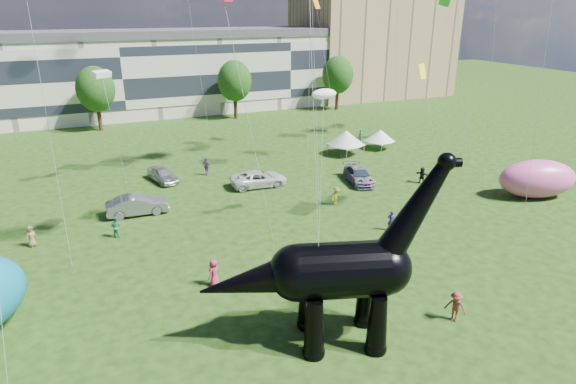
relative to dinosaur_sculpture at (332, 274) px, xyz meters
name	(u,v)px	position (x,y,z in m)	size (l,w,h in m)	color
ground	(384,314)	(3.90, 0.70, -3.93)	(220.00, 220.00, 0.00)	#16330C
terrace_row	(119,78)	(-4.10, 62.70, 2.07)	(78.00, 11.00, 12.00)	beige
apartment_block	(372,37)	(43.90, 65.70, 7.07)	(28.00, 18.00, 22.00)	tan
tree_mid_left	(95,85)	(-8.10, 53.70, 2.36)	(5.20, 5.20, 9.44)	#382314
tree_mid_right	(234,78)	(11.90, 53.70, 2.36)	(5.20, 5.20, 9.44)	#382314
tree_far_right	(338,72)	(29.90, 53.70, 2.36)	(5.20, 5.20, 9.44)	#382314
dinosaur_sculpture	(332,274)	(0.00, 0.00, 0.00)	(12.64, 5.60, 10.41)	black
car_silver	(162,174)	(-3.79, 28.33, -3.18)	(1.77, 4.41, 1.50)	#B2B2B7
car_grey	(137,205)	(-7.11, 20.88, -3.10)	(1.76, 5.05, 1.66)	slate
car_white	(259,179)	(4.59, 23.26, -3.17)	(2.53, 5.48, 1.52)	silver
car_dark	(359,176)	(14.05, 20.28, -3.19)	(2.08, 5.11, 1.48)	#595960
gazebo_near	(346,138)	(17.76, 29.43, -1.89)	(5.26, 5.26, 2.90)	silver
gazebo_far	(380,135)	(22.83, 29.91, -2.25)	(4.37, 4.37, 2.39)	white
inflatable_pink	(537,179)	(26.86, 10.56, -2.17)	(7.04, 3.52, 3.52)	pink
visitors	(259,210)	(1.87, 15.79, -3.07)	(48.07, 35.72, 1.86)	gray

